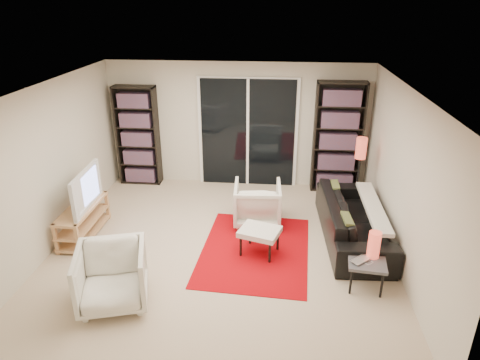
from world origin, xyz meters
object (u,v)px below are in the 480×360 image
Objects in this scene: tv_stand at (83,220)px; floor_lamp at (360,156)px; bookshelf_left at (138,136)px; armchair_back at (257,203)px; sofa at (353,219)px; bookshelf_right at (338,138)px; ottoman at (260,233)px; armchair_front at (112,277)px; side_table at (367,263)px.

tv_stand is 0.91× the size of floor_lamp.
bookshelf_left is 2.52× the size of armchair_back.
floor_lamp is at bearing -13.51° from sofa.
bookshelf_right reaches higher than tv_stand.
armchair_front is at bearing -143.74° from ottoman.
armchair_front reaches higher than tv_stand.
ottoman is 0.50× the size of floor_lamp.
side_table is at bearing -25.17° from ottoman.
tv_stand is 4.63m from floor_lamp.
armchair_back is at bearing -31.31° from bookshelf_left.
armchair_back is 0.93× the size of armchair_front.
bookshelf_right is 2.84m from ottoman.
bookshelf_right is at bearing 0.13° from sofa.
sofa reaches higher than side_table.
bookshelf_left is at bearing 86.37° from armchair_front.
armchair_front is at bearing -129.69° from bookshelf_right.
sofa is at bearing -25.12° from bookshelf_left.
bookshelf_left is 0.87× the size of sofa.
armchair_back is (-1.41, -1.48, -0.70)m from bookshelf_right.
side_table is (4.19, -0.92, 0.09)m from tv_stand.
tv_stand is (-4.11, -2.15, -0.79)m from bookshelf_right.
armchair_front is at bearing -139.80° from floor_lamp.
armchair_front is (0.80, -3.68, -0.60)m from bookshelf_left.
bookshelf_right reaches higher than floor_lamp.
sofa is at bearing 89.46° from side_table.
floor_lamp is at bearing 24.34° from armchair_front.
armchair_front is 1.24× the size of ottoman.
tv_stand is 2.35× the size of side_table.
bookshelf_left is at bearing 136.27° from ottoman.
ottoman is (0.09, -0.93, -0.01)m from armchair_back.
tv_stand is 1.47× the size of armchair_front.
side_table is at bearing -38.04° from bookshelf_left.
bookshelf_left is at bearing 180.00° from bookshelf_right.
floor_lamp reaches higher than armchair_back.
armchair_front is at bearing -169.07° from side_table.
floor_lamp reaches higher than tv_stand.
bookshelf_left is 4.22m from floor_lamp.
floor_lamp reaches higher than side_table.
ottoman is (-1.42, -0.57, 0.02)m from sofa.
floor_lamp is (0.19, 0.98, 0.69)m from sofa.
armchair_front is 4.41m from floor_lamp.
armchair_back is at bearing 73.67° from sofa.
bookshelf_right is at bearing 107.91° from floor_lamp.
tv_stand is 1.82× the size of ottoman.
ottoman is at bearing -118.82° from bookshelf_right.
tv_stand is at bearing -163.63° from floor_lamp.
sofa is 1.55m from armchair_back.
tv_stand reaches higher than ottoman.
sofa is at bearing 4.14° from tv_stand.
sofa is at bearing 14.36° from armchair_front.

